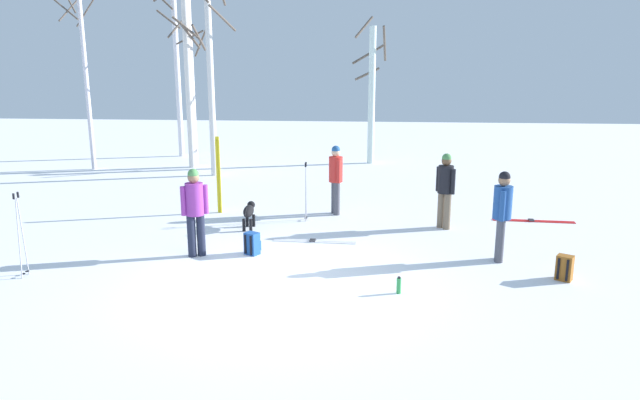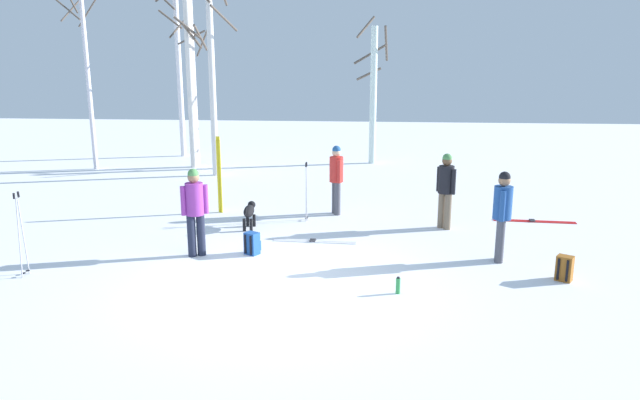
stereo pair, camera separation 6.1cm
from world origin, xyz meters
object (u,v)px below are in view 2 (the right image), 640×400
birch_tree_2 (190,70)px  birch_tree_4 (212,67)px  ski_pair_lying_0 (315,241)px  ski_poles_0 (306,190)px  person_1 (336,175)px  ski_pair_planted_0 (219,175)px  person_3 (195,207)px  birch_tree_0 (86,60)px  backpack_0 (252,244)px  dog (249,212)px  water_bottle_0 (398,286)px  person_2 (446,186)px  backpack_1 (565,268)px  ski_poles_1 (21,232)px  birch_tree_1 (178,53)px  person_0 (502,211)px  birch_tree_3 (193,69)px  birch_tree_5 (373,91)px  ski_pair_lying_1 (534,221)px

birch_tree_2 → birch_tree_4: (1.24, -1.49, 0.10)m
ski_pair_lying_0 → ski_poles_0: 1.87m
birch_tree_2 → ski_poles_0: bearing=-54.5°
person_1 → ski_pair_planted_0: bearing=-177.2°
person_1 → person_3: (-2.45, -3.51, 0.00)m
birch_tree_0 → birch_tree_2: bearing=12.2°
backpack_0 → birch_tree_2: size_ratio=0.06×
ski_poles_0 → birch_tree_0: bearing=143.4°
dog → water_bottle_0: bearing=-47.6°
person_3 → ski_pair_lying_0: (2.17, 1.13, -0.97)m
person_2 → backpack_1: person_2 is taller
birch_tree_0 → ski_poles_1: bearing=-69.0°
backpack_1 → birch_tree_4: birch_tree_4 is taller
ski_poles_0 → birch_tree_1: size_ratio=0.17×
backpack_1 → birch_tree_1: size_ratio=0.05×
ski_poles_1 → backpack_0: bearing=23.0°
person_2 → backpack_0: 4.59m
ski_pair_planted_0 → ski_poles_0: ski_pair_planted_0 is taller
ski_poles_1 → ski_poles_0: bearing=43.2°
person_0 → ski_pair_lying_0: (-3.59, 0.86, -0.97)m
ski_poles_0 → birch_tree_3: (-4.96, 7.19, 2.79)m
birch_tree_5 → water_bottle_0: bearing=-87.4°
person_3 → birch_tree_5: size_ratio=0.31×
birch_tree_4 → birch_tree_1: bearing=121.8°
person_2 → birch_tree_4: (-6.97, 5.91, 2.59)m
water_bottle_0 → ski_poles_1: bearing=178.6°
backpack_1 → birch_tree_0: size_ratio=0.06×
person_0 → ski_poles_1: person_0 is taller
person_3 → backpack_0: person_3 is taller
backpack_0 → water_bottle_0: 3.27m
ski_poles_0 → ski_poles_1: bearing=-136.8°
ski_poles_0 → birch_tree_3: 9.17m
person_0 → birch_tree_0: 15.52m
dog → ski_pair_lying_0: dog is taller
ski_pair_lying_0 → birch_tree_1: (-6.72, 11.34, 4.12)m
person_1 → water_bottle_0: bearing=-74.8°
person_1 → birch_tree_1: bearing=128.0°
person_2 → backpack_1: size_ratio=3.90×
backpack_1 → birch_tree_2: bearing=133.3°
person_3 → birch_tree_0: birch_tree_0 is taller
water_bottle_0 → birch_tree_2: (-7.05, 11.37, 3.34)m
person_3 → birch_tree_4: (-1.99, 8.35, 2.59)m
ski_poles_0 → ski_poles_1: 6.10m
ski_pair_lying_0 → backpack_0: bearing=-140.4°
ski_pair_lying_1 → backpack_1: backpack_1 is taller
person_3 → backpack_1: bearing=-5.6°
ski_poles_0 → backpack_0: bearing=-105.9°
person_2 → birch_tree_2: (-8.22, 7.40, 2.49)m
ski_pair_lying_1 → ski_poles_0: bearing=-175.3°
backpack_0 → birch_tree_4: birch_tree_4 is taller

